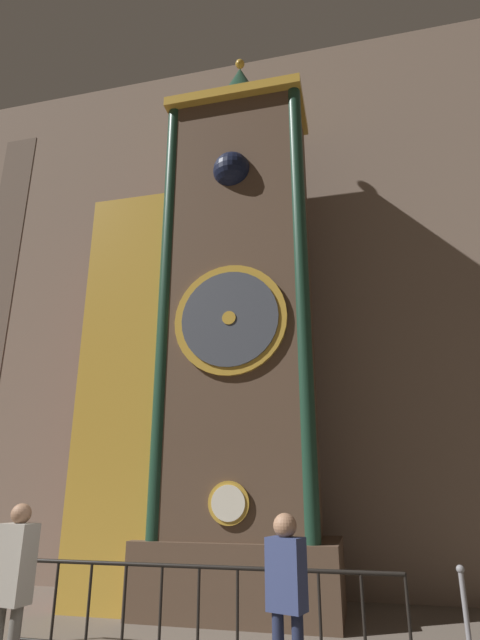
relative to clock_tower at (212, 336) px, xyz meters
The scene contains 6 objects.
cathedral_back_wall 2.29m from the clock_tower, 70.60° to the left, with size 24.00×0.32×12.11m.
clock_tower is the anchor object (origin of this frame).
railing_fence 4.43m from the clock_tower, 75.87° to the right, with size 4.77×0.05×0.98m.
visitor_near 5.12m from the clock_tower, 102.39° to the right, with size 0.37×0.27×1.72m.
visitor_far 5.01m from the clock_tower, 61.32° to the right, with size 0.39×0.32×1.63m.
stanchion_post 5.69m from the clock_tower, 27.11° to the right, with size 0.28×0.28×1.04m.
Camera 1 is at (1.87, -3.44, 1.89)m, focal length 28.00 mm.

